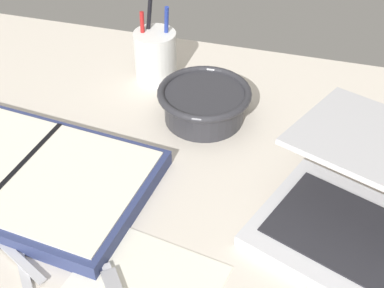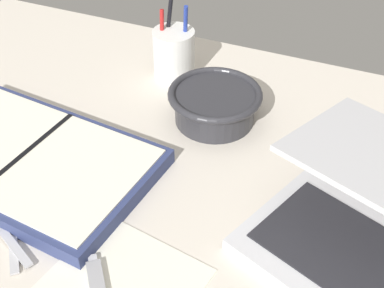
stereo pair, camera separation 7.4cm
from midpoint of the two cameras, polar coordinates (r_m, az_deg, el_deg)
desk_top at (r=80.23cm, az=1.23°, el=-7.98°), size 140.00×100.00×2.00cm
laptop at (r=75.99cm, az=22.16°, el=-9.06°), size 39.81×38.23×13.34cm
bowl at (r=94.51cm, az=4.71°, el=4.22°), size 16.63×16.63×6.21cm
pen_cup at (r=105.45cm, az=0.09°, el=9.57°), size 8.17×8.17×16.81cm
planner at (r=88.74cm, az=-14.89°, el=-1.70°), size 42.82×28.98×3.06cm
scissors at (r=80.99cm, az=-16.83°, el=-8.30°), size 12.05×10.82×0.80cm
usb_drive at (r=72.05cm, az=-7.22°, el=-14.27°), size 5.72×6.64×1.00cm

